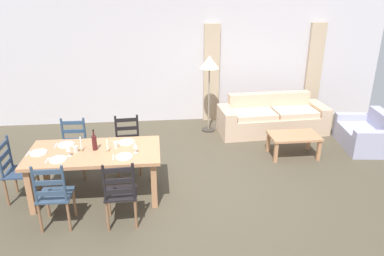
{
  "coord_description": "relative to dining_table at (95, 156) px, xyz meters",
  "views": [
    {
      "loc": [
        -0.42,
        -4.9,
        3.03
      ],
      "look_at": [
        0.15,
        0.79,
        0.75
      ],
      "focal_mm": 34.31,
      "sensor_mm": 36.0,
      "label": 1
    }
  ],
  "objects": [
    {
      "name": "dining_table",
      "position": [
        0.0,
        0.0,
        0.0
      ],
      "size": [
        1.9,
        0.96,
        0.75
      ],
      "color": "#B47C54",
      "rests_on": "ground_plane"
    },
    {
      "name": "ground_plane",
      "position": [
        1.35,
        -0.04,
        -0.67
      ],
      "size": [
        9.6,
        9.6,
        0.02
      ],
      "primitive_type": "cube",
      "color": "#494132"
    },
    {
      "name": "dining_chair_near_left",
      "position": [
        -0.43,
        -0.72,
        -0.19
      ],
      "size": [
        0.43,
        0.41,
        0.96
      ],
      "color": "#30435A",
      "rests_on": "ground_plane"
    },
    {
      "name": "dining_chair_far_right",
      "position": [
        0.42,
        0.78,
        -0.19
      ],
      "size": [
        0.45,
        0.43,
        0.96
      ],
      "color": "black",
      "rests_on": "ground_plane"
    },
    {
      "name": "coffee_table",
      "position": [
        3.42,
        1.05,
        -0.31
      ],
      "size": [
        0.9,
        0.56,
        0.42
      ],
      "color": "#B47C54",
      "rests_on": "ground_plane"
    },
    {
      "name": "coffee_cup_primary",
      "position": [
        0.31,
        0.09,
        0.13
      ],
      "size": [
        0.07,
        0.07,
        0.09
      ],
      "primitive_type": "cylinder",
      "color": "beige",
      "rests_on": "dining_table"
    },
    {
      "name": "fork_head_west",
      "position": [
        -0.93,
        0.0,
        0.09
      ],
      "size": [
        0.02,
        0.17,
        0.01
      ],
      "primitive_type": "cube",
      "rotation": [
        0.0,
        0.0,
        -0.01
      ],
      "color": "silver",
      "rests_on": "dining_table"
    },
    {
      "name": "dinner_plate_far_right",
      "position": [
        0.45,
        0.25,
        0.1
      ],
      "size": [
        0.24,
        0.24,
        0.02
      ],
      "primitive_type": "cylinder",
      "color": "white",
      "rests_on": "dining_table"
    },
    {
      "name": "fork_near_left",
      "position": [
        -0.6,
        -0.25,
        0.09
      ],
      "size": [
        0.02,
        0.17,
        0.01
      ],
      "primitive_type": "cube",
      "rotation": [
        0.0,
        0.0,
        -0.03
      ],
      "color": "silver",
      "rests_on": "dining_table"
    },
    {
      "name": "dinner_plate_far_left",
      "position": [
        -0.45,
        0.25,
        0.1
      ],
      "size": [
        0.24,
        0.24,
        0.02
      ],
      "primitive_type": "cylinder",
      "color": "white",
      "rests_on": "dining_table"
    },
    {
      "name": "wall_far",
      "position": [
        1.35,
        3.26,
        0.69
      ],
      "size": [
        9.6,
        0.16,
        2.7
      ],
      "primitive_type": "cube",
      "color": "silver",
      "rests_on": "ground_plane"
    },
    {
      "name": "wine_glass_near_left",
      "position": [
        -0.33,
        -0.13,
        0.2
      ],
      "size": [
        0.06,
        0.06,
        0.16
      ],
      "color": "white",
      "rests_on": "dining_table"
    },
    {
      "name": "curtain_panel_right",
      "position": [
        4.59,
        3.12,
        0.44
      ],
      "size": [
        0.35,
        0.08,
        2.2
      ],
      "primitive_type": "cube",
      "color": "tan",
      "rests_on": "ground_plane"
    },
    {
      "name": "wine_bottle",
      "position": [
        0.01,
        0.04,
        0.2
      ],
      "size": [
        0.07,
        0.07,
        0.32
      ],
      "color": "#471919",
      "rests_on": "dining_table"
    },
    {
      "name": "candle_tall",
      "position": [
        -0.18,
        0.02,
        0.15
      ],
      "size": [
        0.05,
        0.05,
        0.22
      ],
      "color": "#998C66",
      "rests_on": "dining_table"
    },
    {
      "name": "fork_far_left",
      "position": [
        -0.6,
        0.25,
        0.09
      ],
      "size": [
        0.03,
        0.17,
        0.01
      ],
      "primitive_type": "cube",
      "rotation": [
        0.0,
        0.0,
        0.06
      ],
      "color": "silver",
      "rests_on": "dining_table"
    },
    {
      "name": "dinner_plate_near_right",
      "position": [
        0.45,
        -0.25,
        0.1
      ],
      "size": [
        0.24,
        0.24,
        0.02
      ],
      "primitive_type": "cylinder",
      "color": "white",
      "rests_on": "dining_table"
    },
    {
      "name": "dining_chair_far_left",
      "position": [
        -0.46,
        0.74,
        -0.19
      ],
      "size": [
        0.43,
        0.41,
        0.96
      ],
      "color": "#2D4660",
      "rests_on": "ground_plane"
    },
    {
      "name": "dinner_plate_near_left",
      "position": [
        -0.45,
        -0.25,
        0.1
      ],
      "size": [
        0.24,
        0.24,
        0.02
      ],
      "primitive_type": "cylinder",
      "color": "white",
      "rests_on": "dining_table"
    },
    {
      "name": "couch",
      "position": [
        3.38,
        2.26,
        -0.37
      ],
      "size": [
        2.32,
        0.93,
        0.8
      ],
      "color": "#CCAB8D",
      "rests_on": "ground_plane"
    },
    {
      "name": "curtain_panel_left",
      "position": [
        2.19,
        3.12,
        0.44
      ],
      "size": [
        0.35,
        0.08,
        2.2
      ],
      "primitive_type": "cube",
      "color": "tan",
      "rests_on": "ground_plane"
    },
    {
      "name": "candle_short",
      "position": [
        0.2,
        -0.04,
        0.14
      ],
      "size": [
        0.05,
        0.05,
        0.18
      ],
      "color": "#998C66",
      "rests_on": "dining_table"
    },
    {
      "name": "standing_lamp",
      "position": [
        2.04,
        2.45,
        0.75
      ],
      "size": [
        0.4,
        0.4,
        1.64
      ],
      "color": "#332D28",
      "rests_on": "ground_plane"
    },
    {
      "name": "armchair_upholstered",
      "position": [
        5.01,
        1.29,
        -0.41
      ],
      "size": [
        0.93,
        1.25,
        0.72
      ],
      "color": "#A1A1BD",
      "rests_on": "ground_plane"
    },
    {
      "name": "dinner_plate_head_west",
      "position": [
        -0.78,
        0.0,
        0.1
      ],
      "size": [
        0.24,
        0.24,
        0.02
      ],
      "primitive_type": "cylinder",
      "color": "white",
      "rests_on": "dining_table"
    },
    {
      "name": "fork_far_right",
      "position": [
        0.3,
        0.25,
        0.09
      ],
      "size": [
        0.03,
        0.17,
        0.01
      ],
      "primitive_type": "cube",
      "rotation": [
        0.0,
        0.0,
        -0.06
      ],
      "color": "silver",
      "rests_on": "dining_table"
    },
    {
      "name": "fork_near_right",
      "position": [
        0.3,
        -0.25,
        0.09
      ],
      "size": [
        0.03,
        0.17,
        0.01
      ],
      "primitive_type": "cube",
      "rotation": [
        0.0,
        0.0,
        0.1
      ],
      "color": "silver",
      "rests_on": "dining_table"
    },
    {
      "name": "dining_chair_near_right",
      "position": [
        0.42,
        -0.75,
        -0.19
      ],
      "size": [
        0.44,
        0.42,
        0.96
      ],
      "color": "black",
      "rests_on": "ground_plane"
    },
    {
      "name": "wine_glass_near_right",
      "position": [
        0.6,
        -0.12,
        0.2
      ],
      "size": [
        0.06,
        0.06,
        0.16
      ],
      "color": "white",
      "rests_on": "dining_table"
    },
    {
      "name": "dining_chair_head_west",
      "position": [
        -1.15,
        0.03,
        -0.19
      ],
      "size": [
        0.41,
        0.43,
        0.96
      ],
      "color": "navy",
      "rests_on": "ground_plane"
    },
    {
      "name": "coffee_cup_secondary",
      "position": [
        -0.26,
        -0.01,
        0.13
      ],
      "size": [
        0.07,
        0.07,
        0.09
      ],
      "primitive_type": "cylinder",
      "color": "beige",
      "rests_on": "dining_table"
    }
  ]
}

